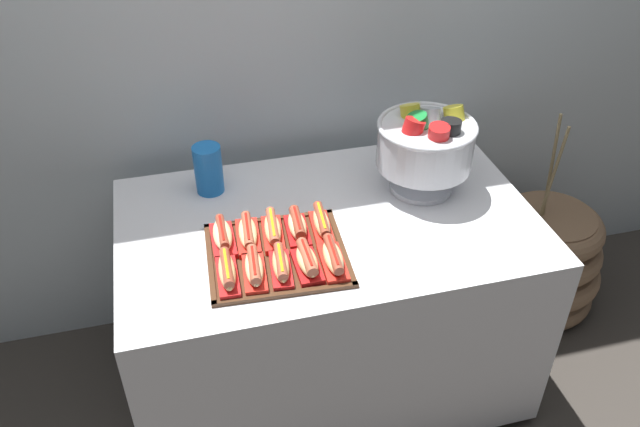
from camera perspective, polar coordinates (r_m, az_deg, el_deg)
The scene contains 16 objects.
ground_plane at distance 2.57m, azimuth 0.60°, elevation -13.96°, with size 10.00×10.00×0.00m, color #38332D.
buffet_table at distance 2.28m, azimuth 0.66°, elevation -7.63°, with size 1.32×0.80×0.75m.
floor_vase at distance 2.87m, azimuth 18.82°, elevation -3.85°, with size 0.50×0.50×0.91m.
serving_tray at distance 1.91m, azimuth -3.79°, elevation -3.65°, with size 0.42×0.38×0.01m.
hot_dog_0 at distance 1.82m, azimuth -8.15°, elevation -5.09°, with size 0.07×0.17×0.06m.
hot_dog_1 at distance 1.82m, azimuth -5.79°, elevation -4.84°, with size 0.08×0.17×0.06m.
hot_dog_2 at distance 1.83m, azimuth -3.45°, elevation -4.57°, with size 0.07×0.17×0.06m.
hot_dog_3 at distance 1.84m, azimuth -1.14°, elevation -4.22°, with size 0.07×0.15×0.06m.
hot_dog_4 at distance 1.85m, azimuth 1.16°, elevation -3.94°, with size 0.07×0.17×0.06m.
hot_dog_5 at distance 1.95m, azimuth -8.54°, elevation -1.96°, with size 0.07×0.17×0.06m.
hot_dog_6 at distance 1.95m, azimuth -6.34°, elevation -1.77°, with size 0.08×0.18×0.06m.
hot_dog_7 at distance 1.96m, azimuth -4.17°, elevation -1.45°, with size 0.08×0.18×0.06m.
hot_dog_8 at distance 1.96m, azimuth -2.00°, elevation -1.14°, with size 0.08×0.16×0.06m.
hot_dog_9 at distance 1.97m, azimuth 0.15°, elevation -0.88°, with size 0.07×0.17×0.06m.
punch_bowl at distance 2.13m, azimuth 9.28°, elevation 6.07°, with size 0.32×0.32×0.29m.
cup_stack at distance 2.17m, azimuth -9.76°, elevation 3.85°, with size 0.09×0.09×0.17m.
Camera 1 is at (-0.44, -1.58, 1.98)m, focal length 36.48 mm.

